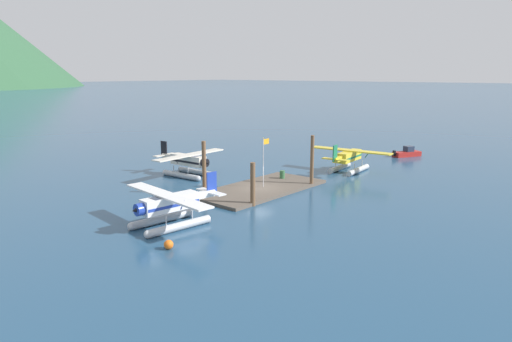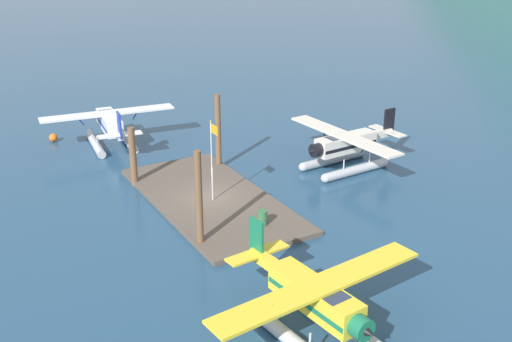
{
  "view_description": "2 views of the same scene",
  "coord_description": "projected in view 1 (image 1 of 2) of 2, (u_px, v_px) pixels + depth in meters",
  "views": [
    {
      "loc": [
        -36.29,
        -30.56,
        12.0
      ],
      "look_at": [
        -0.12,
        0.47,
        2.0
      ],
      "focal_mm": 32.79,
      "sensor_mm": 36.0,
      "label": 1
    },
    {
      "loc": [
        32.11,
        -15.16,
        16.21
      ],
      "look_at": [
        1.82,
        2.24,
        2.27
      ],
      "focal_mm": 42.96,
      "sensor_mm": 36.0,
      "label": 2
    }
  ],
  "objects": [
    {
      "name": "dock_platform",
      "position": [
        260.0,
        189.0,
        48.87
      ],
      "size": [
        14.76,
        6.83,
        0.3
      ],
      "primitive_type": "cube",
      "color": "brown",
      "rests_on": "ground"
    },
    {
      "name": "piling_far_left",
      "position": [
        204.0,
        168.0,
        46.56
      ],
      "size": [
        0.41,
        0.41,
        5.44
      ],
      "primitive_type": "cylinder",
      "color": "brown",
      "rests_on": "ground"
    },
    {
      "name": "piling_near_right",
      "position": [
        312.0,
        161.0,
        50.08
      ],
      "size": [
        0.38,
        0.38,
        5.54
      ],
      "primitive_type": "cylinder",
      "color": "brown",
      "rests_on": "ground"
    },
    {
      "name": "seaplane_white_port_aft",
      "position": [
        170.0,
        207.0,
        37.02
      ],
      "size": [
        7.95,
        10.49,
        3.84
      ],
      "color": "#B7BABF",
      "rests_on": "ground"
    },
    {
      "name": "seaplane_yellow_stbd_aft",
      "position": [
        349.0,
        159.0,
        57.97
      ],
      "size": [
        7.96,
        10.49,
        3.84
      ],
      "color": "#B7BABF",
      "rests_on": "ground"
    },
    {
      "name": "piling_near_left",
      "position": [
        253.0,
        184.0,
        42.7
      ],
      "size": [
        0.46,
        0.46,
        4.07
      ],
      "primitive_type": "cylinder",
      "color": "brown",
      "rests_on": "ground"
    },
    {
      "name": "seaplane_cream_bow_centre",
      "position": [
        188.0,
        163.0,
        55.21
      ],
      "size": [
        10.46,
        7.98,
        3.84
      ],
      "color": "#B7BABF",
      "rests_on": "ground"
    },
    {
      "name": "fuel_drum",
      "position": [
        282.0,
        174.0,
        52.98
      ],
      "size": [
        0.62,
        0.62,
        0.88
      ],
      "color": "#33663D",
      "rests_on": "dock_platform"
    },
    {
      "name": "boat_red_open_se",
      "position": [
        408.0,
        153.0,
        68.79
      ],
      "size": [
        4.48,
        3.24,
        1.5
      ],
      "color": "#B2231E",
      "rests_on": "ground"
    },
    {
      "name": "ground_plane",
      "position": [
        260.0,
        190.0,
        48.9
      ],
      "size": [
        1200.0,
        1200.0,
        0.0
      ],
      "primitive_type": "plane",
      "color": "navy"
    },
    {
      "name": "flagpole",
      "position": [
        264.0,
        156.0,
        48.52
      ],
      "size": [
        0.95,
        0.1,
        5.21
      ],
      "color": "silver",
      "rests_on": "dock_platform"
    },
    {
      "name": "mooring_buoy",
      "position": [
        169.0,
        245.0,
        32.43
      ],
      "size": [
        0.67,
        0.67,
        0.67
      ],
      "primitive_type": "sphere",
      "color": "orange",
      "rests_on": "ground"
    }
  ]
}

